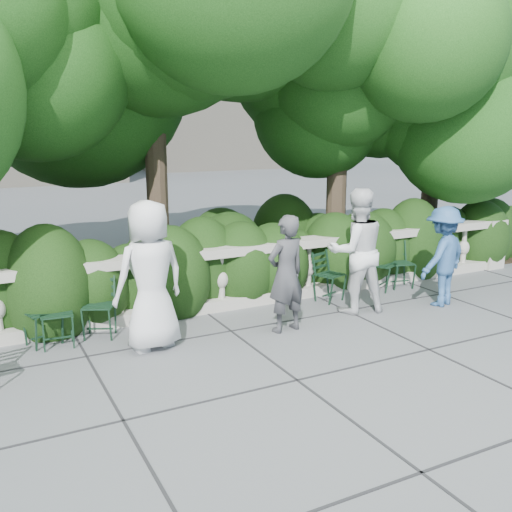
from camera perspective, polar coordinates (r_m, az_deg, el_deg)
name	(u,v)px	position (r m, az deg, el deg)	size (l,w,h in m)	color
ground	(290,344)	(7.69, 3.45, -8.77)	(90.00, 90.00, 0.00)	#515359
balustrade	(233,278)	(9.06, -2.32, -2.17)	(12.00, 0.44, 1.00)	#9E998E
shrub_hedge	(205,288)	(10.25, -5.13, -3.24)	(15.00, 2.60, 1.70)	black
tree_canopy	(233,59)	(10.36, -2.30, 19.10)	(15.04, 6.52, 6.78)	#3F3023
chair_a	(60,350)	(7.90, -19.03, -8.90)	(0.44, 0.48, 0.84)	black
chair_b	(50,347)	(8.04, -19.91, -8.58)	(0.44, 0.48, 0.84)	black
chair_c	(98,341)	(8.07, -15.51, -8.17)	(0.44, 0.48, 0.84)	black
chair_d	(390,291)	(10.31, 13.26, -3.44)	(0.44, 0.48, 0.84)	black
chair_e	(336,303)	(9.49, 8.00, -4.64)	(0.44, 0.48, 0.84)	black
chair_f	(403,290)	(10.46, 14.52, -3.27)	(0.44, 0.48, 0.84)	black
person_businessman	(150,276)	(7.39, -10.54, -1.94)	(0.95, 0.62, 1.94)	silver
person_woman_grey	(286,274)	(7.92, 3.02, -1.79)	(0.61, 0.40, 1.66)	#3B3B3F
person_casual_man	(356,251)	(8.88, 10.00, 0.50)	(0.94, 0.73, 1.93)	silver
person_older_blue	(443,256)	(9.57, 18.19, -0.03)	(1.04, 0.60, 1.61)	#2D5387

